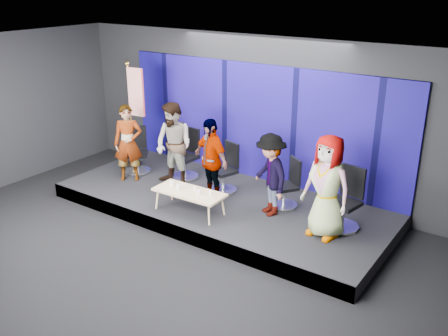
{
  "coord_description": "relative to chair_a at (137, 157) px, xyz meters",
  "views": [
    {
      "loc": [
        5.48,
        -5.29,
        4.64
      ],
      "look_at": [
        0.14,
        2.4,
        1.04
      ],
      "focal_mm": 40.0,
      "sensor_mm": 36.0,
      "label": 1
    }
  ],
  "objects": [
    {
      "name": "room_walls",
      "position": [
        2.51,
        -2.63,
        1.78
      ],
      "size": [
        10.02,
        8.02,
        3.51
      ],
      "color": "black",
      "rests_on": "ground"
    },
    {
      "name": "chair_d",
      "position": [
        3.8,
        0.3,
        -0.02
      ],
      "size": [
        0.79,
        0.79,
        1.0
      ],
      "rotation": [
        0.0,
        0.0,
        -0.61
      ],
      "color": "silver",
      "rests_on": "riser"
    },
    {
      "name": "chair_c",
      "position": [
        2.35,
        0.25,
        -0.0
      ],
      "size": [
        0.75,
        0.75,
        1.06
      ],
      "rotation": [
        0.0,
        0.0,
        -0.31
      ],
      "color": "silver",
      "rests_on": "riser"
    },
    {
      "name": "chair_e",
      "position": [
        5.11,
        0.1,
        0.03
      ],
      "size": [
        0.76,
        0.76,
        1.16
      ],
      "rotation": [
        0.0,
        0.0,
        -0.18
      ],
      "color": "silver",
      "rests_on": "riser"
    },
    {
      "name": "panelist_c",
      "position": [
        2.33,
        -0.26,
        0.51
      ],
      "size": [
        1.09,
        0.71,
        1.72
      ],
      "primitive_type": "imported",
      "rotation": [
        0.0,
        0.0,
        -0.31
      ],
      "color": "black",
      "rests_on": "riser"
    },
    {
      "name": "mug_e",
      "position": [
        2.82,
        -0.93,
        0.13
      ],
      "size": [
        0.07,
        0.07,
        0.09
      ],
      "primitive_type": "cylinder",
      "color": "silver",
      "rests_on": "coffee_table"
    },
    {
      "name": "panelist_b",
      "position": [
        1.25,
        -0.13,
        0.58
      ],
      "size": [
        0.95,
        0.76,
        1.86
      ],
      "primitive_type": "imported",
      "rotation": [
        0.0,
        0.0,
        -0.06
      ],
      "color": "black",
      "rests_on": "riser"
    },
    {
      "name": "mug_a",
      "position": [
        1.91,
        -1.0,
        0.14
      ],
      "size": [
        0.09,
        0.09,
        0.1
      ],
      "primitive_type": "cylinder",
      "color": "silver",
      "rests_on": "coffee_table"
    },
    {
      "name": "panelist_d",
      "position": [
        3.69,
        -0.18,
        0.46
      ],
      "size": [
        1.21,
        1.09,
        1.62
      ],
      "primitive_type": "imported",
      "rotation": [
        0.0,
        0.0,
        -0.61
      ],
      "color": "black",
      "rests_on": "riser"
    },
    {
      "name": "mug_d",
      "position": [
        2.63,
        -1.05,
        0.14
      ],
      "size": [
        0.08,
        0.08,
        0.1
      ],
      "primitive_type": "cylinder",
      "color": "silver",
      "rests_on": "coffee_table"
    },
    {
      "name": "mug_b",
      "position": [
        2.14,
        -1.06,
        0.14
      ],
      "size": [
        0.09,
        0.09,
        0.1
      ],
      "primitive_type": "cylinder",
      "color": "silver",
      "rests_on": "coffee_table"
    },
    {
      "name": "chair_b",
      "position": [
        1.17,
        0.38,
        0.03
      ],
      "size": [
        0.69,
        0.69,
        1.15
      ],
      "rotation": [
        0.0,
        0.0,
        -0.06
      ],
      "color": "silver",
      "rests_on": "riser"
    },
    {
      "name": "flag_stand",
      "position": [
        -0.22,
        0.23,
        1.0
      ],
      "size": [
        0.59,
        0.34,
        2.55
      ],
      "rotation": [
        0.0,
        0.0,
        0.13
      ],
      "color": "black",
      "rests_on": "riser"
    },
    {
      "name": "ground",
      "position": [
        2.51,
        -2.63,
        -0.65
      ],
      "size": [
        10.0,
        10.0,
        0.0
      ],
      "primitive_type": "plane",
      "color": "black",
      "rests_on": "ground"
    },
    {
      "name": "panelist_e",
      "position": [
        4.93,
        -0.38,
        0.58
      ],
      "size": [
        1.01,
        0.75,
        1.87
      ],
      "primitive_type": "imported",
      "rotation": [
        0.0,
        0.0,
        -0.18
      ],
      "color": "black",
      "rests_on": "riser"
    },
    {
      "name": "chair_a",
      "position": [
        0.0,
        0.0,
        0.0
      ],
      "size": [
        0.85,
        0.85,
        1.07
      ],
      "rotation": [
        0.0,
        0.0,
        0.67
      ],
      "color": "silver",
      "rests_on": "riser"
    },
    {
      "name": "riser",
      "position": [
        2.51,
        -0.13,
        -0.5
      ],
      "size": [
        7.0,
        3.0,
        0.3
      ],
      "primitive_type": "cube",
      "color": "black",
      "rests_on": "ground"
    },
    {
      "name": "mug_c",
      "position": [
        2.46,
        -0.95,
        0.13
      ],
      "size": [
        0.07,
        0.07,
        0.09
      ],
      "primitive_type": "cylinder",
      "color": "silver",
      "rests_on": "coffee_table"
    },
    {
      "name": "coffee_table",
      "position": [
        2.37,
        -1.02,
        0.05
      ],
      "size": [
        1.45,
        0.65,
        0.44
      ],
      "rotation": [
        0.0,
        0.0,
        0.03
      ],
      "color": "tan",
      "rests_on": "riser"
    },
    {
      "name": "panelist_a",
      "position": [
        0.2,
        -0.46,
        0.51
      ],
      "size": [
        0.75,
        0.72,
        1.73
      ],
      "primitive_type": "imported",
      "rotation": [
        0.0,
        0.0,
        0.67
      ],
      "color": "black",
      "rests_on": "riser"
    },
    {
      "name": "backdrop",
      "position": [
        2.51,
        1.32,
        0.95
      ],
      "size": [
        7.0,
        0.08,
        2.6
      ],
      "primitive_type": "cube",
      "color": "#0A064E",
      "rests_on": "riser"
    }
  ]
}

